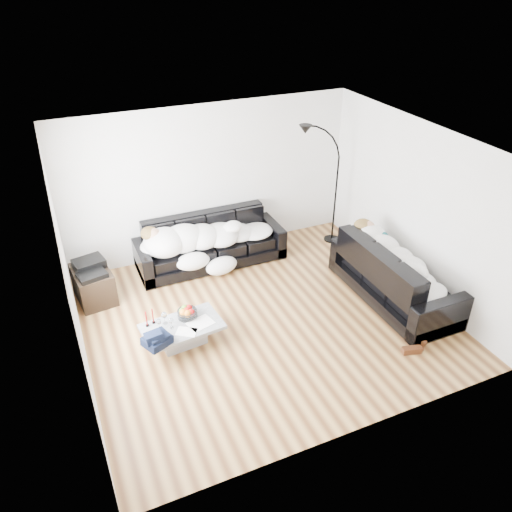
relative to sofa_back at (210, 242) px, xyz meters
name	(u,v)px	position (x,y,z in m)	size (l,w,h in m)	color
ground	(264,318)	(0.20, -1.79, -0.41)	(5.00, 5.00, 0.00)	brown
wall_back	(210,181)	(0.20, 0.46, 0.89)	(5.00, 0.02, 2.60)	silver
wall_left	(69,283)	(-2.30, -1.79, 0.89)	(0.02, 4.50, 2.60)	silver
wall_right	(416,208)	(2.70, -1.79, 0.89)	(0.02, 4.50, 2.60)	silver
ceiling	(266,147)	(0.20, -1.79, 2.19)	(5.00, 5.00, 0.00)	white
sofa_back	(210,242)	(0.00, 0.00, 0.00)	(2.49, 0.86, 0.82)	black
sofa_right	(395,273)	(2.23, -2.10, 0.04)	(2.21, 0.95, 0.90)	black
sleeper_back	(211,231)	(0.00, -0.05, 0.22)	(2.11, 0.73, 0.42)	white
sleeper_right	(397,261)	(2.23, -2.10, 0.24)	(1.90, 0.80, 0.46)	white
teal_cushion	(368,238)	(2.17, -1.41, 0.31)	(0.36, 0.30, 0.20)	#0C5054
coffee_table	(183,334)	(-1.05, -1.84, -0.25)	(1.06, 0.62, 0.31)	#939699
fruit_bowl	(187,312)	(-0.92, -1.69, -0.02)	(0.27, 0.27, 0.17)	white
wine_glass_a	(164,318)	(-1.24, -1.71, -0.01)	(0.08, 0.08, 0.19)	white
wine_glass_b	(159,324)	(-1.34, -1.79, -0.02)	(0.07, 0.07, 0.16)	white
wine_glass_c	(171,323)	(-1.19, -1.84, -0.02)	(0.07, 0.07, 0.16)	white
candle_left	(146,319)	(-1.47, -1.67, 0.02)	(0.04, 0.04, 0.23)	maroon
candle_right	(153,316)	(-1.38, -1.64, 0.02)	(0.04, 0.04, 0.23)	maroon
newspaper_a	(200,323)	(-0.80, -1.90, -0.09)	(0.33, 0.25, 0.01)	silver
newspaper_b	(186,332)	(-1.03, -2.00, -0.09)	(0.27, 0.19, 0.01)	silver
navy_jacket	(155,334)	(-1.46, -2.07, 0.07)	(0.36, 0.30, 0.18)	black
shoes	(413,345)	(1.78, -3.18, -0.36)	(0.43, 0.31, 0.10)	#472311
av_cabinet	(93,285)	(-1.99, -0.29, -0.15)	(0.52, 0.75, 0.52)	black
stereo	(90,267)	(-1.99, -0.29, 0.17)	(0.44, 0.34, 0.13)	black
floor_lamp	(336,191)	(2.32, -0.15, 0.59)	(0.72, 0.29, 1.99)	black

